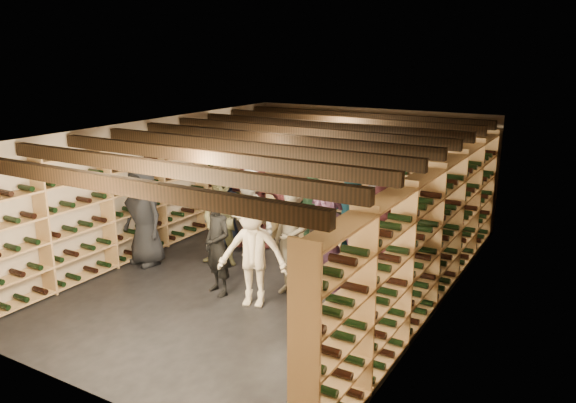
{
  "coord_description": "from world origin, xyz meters",
  "views": [
    {
      "loc": [
        4.63,
        -7.55,
        3.64
      ],
      "look_at": [
        0.1,
        0.2,
        1.2
      ],
      "focal_mm": 35.0,
      "sensor_mm": 36.0,
      "label": 1
    }
  ],
  "objects_px": {
    "crate_stack_right": "(298,225)",
    "person_9": "(250,214)",
    "person_6": "(224,208)",
    "person_11": "(326,236)",
    "person_1": "(218,246)",
    "person_7": "(291,241)",
    "person_2": "(223,220)",
    "person_5": "(253,200)",
    "crate_stack_left": "(263,217)",
    "crate_loose": "(327,247)",
    "person_4": "(351,226)",
    "person_12": "(383,230)",
    "person_3": "(253,252)",
    "person_10": "(311,207)",
    "person_0": "(144,215)",
    "person_8": "(386,250)"
  },
  "relations": [
    {
      "from": "crate_stack_right",
      "to": "person_12",
      "type": "xyz_separation_m",
      "value": [
        2.3,
        -1.42,
        0.69
      ]
    },
    {
      "from": "person_7",
      "to": "person_10",
      "type": "relative_size",
      "value": 1.04
    },
    {
      "from": "person_3",
      "to": "person_11",
      "type": "height_order",
      "value": "person_11"
    },
    {
      "from": "crate_stack_left",
      "to": "person_3",
      "type": "xyz_separation_m",
      "value": [
        1.54,
        -2.66,
        0.39
      ]
    },
    {
      "from": "person_4",
      "to": "person_8",
      "type": "xyz_separation_m",
      "value": [
        0.92,
        -0.86,
        0.04
      ]
    },
    {
      "from": "person_6",
      "to": "person_10",
      "type": "xyz_separation_m",
      "value": [
        1.56,
        0.57,
        0.11
      ]
    },
    {
      "from": "person_2",
      "to": "person_3",
      "type": "relative_size",
      "value": 0.98
    },
    {
      "from": "person_9",
      "to": "person_10",
      "type": "relative_size",
      "value": 0.95
    },
    {
      "from": "person_4",
      "to": "person_7",
      "type": "xyz_separation_m",
      "value": [
        -0.51,
        -1.02,
        -0.03
      ]
    },
    {
      "from": "crate_loose",
      "to": "person_7",
      "type": "relative_size",
      "value": 0.28
    },
    {
      "from": "person_6",
      "to": "person_7",
      "type": "distance_m",
      "value": 2.62
    },
    {
      "from": "crate_loose",
      "to": "person_10",
      "type": "xyz_separation_m",
      "value": [
        -0.31,
        -0.07,
        0.76
      ]
    },
    {
      "from": "person_11",
      "to": "crate_stack_right",
      "type": "bearing_deg",
      "value": 140.33
    },
    {
      "from": "crate_stack_left",
      "to": "person_11",
      "type": "height_order",
      "value": "person_11"
    },
    {
      "from": "crate_stack_right",
      "to": "person_9",
      "type": "relative_size",
      "value": 0.37
    },
    {
      "from": "crate_stack_left",
      "to": "crate_loose",
      "type": "xyz_separation_m",
      "value": [
        1.48,
        -0.11,
        -0.34
      ]
    },
    {
      "from": "person_1",
      "to": "person_7",
      "type": "xyz_separation_m",
      "value": [
        1.0,
        0.49,
        0.1
      ]
    },
    {
      "from": "crate_stack_left",
      "to": "crate_stack_right",
      "type": "xyz_separation_m",
      "value": [
        0.62,
        0.32,
        -0.17
      ]
    },
    {
      "from": "crate_stack_right",
      "to": "person_9",
      "type": "distance_m",
      "value": 1.47
    },
    {
      "from": "crate_loose",
      "to": "person_1",
      "type": "distance_m",
      "value": 2.65
    },
    {
      "from": "person_1",
      "to": "person_6",
      "type": "height_order",
      "value": "person_1"
    },
    {
      "from": "crate_loose",
      "to": "person_7",
      "type": "xyz_separation_m",
      "value": [
        0.37,
        -1.98,
        0.79
      ]
    },
    {
      "from": "crate_stack_right",
      "to": "person_2",
      "type": "distance_m",
      "value": 2.03
    },
    {
      "from": "person_7",
      "to": "person_12",
      "type": "bearing_deg",
      "value": 60.01
    },
    {
      "from": "person_3",
      "to": "person_6",
      "type": "bearing_deg",
      "value": 118.8
    },
    {
      "from": "person_5",
      "to": "person_8",
      "type": "bearing_deg",
      "value": -42.25
    },
    {
      "from": "person_0",
      "to": "person_8",
      "type": "height_order",
      "value": "person_8"
    },
    {
      "from": "person_7",
      "to": "person_12",
      "type": "xyz_separation_m",
      "value": [
        1.06,
        0.99,
        0.07
      ]
    },
    {
      "from": "person_6",
      "to": "person_11",
      "type": "height_order",
      "value": "person_11"
    },
    {
      "from": "person_7",
      "to": "person_9",
      "type": "height_order",
      "value": "person_7"
    },
    {
      "from": "crate_stack_right",
      "to": "person_1",
      "type": "xyz_separation_m",
      "value": [
        0.24,
        -2.9,
        0.52
      ]
    },
    {
      "from": "person_10",
      "to": "person_12",
      "type": "relative_size",
      "value": 0.9
    },
    {
      "from": "person_7",
      "to": "person_4",
      "type": "bearing_deg",
      "value": 80.24
    },
    {
      "from": "person_2",
      "to": "person_5",
      "type": "bearing_deg",
      "value": 80.93
    },
    {
      "from": "crate_stack_left",
      "to": "person_12",
      "type": "bearing_deg",
      "value": -20.65
    },
    {
      "from": "crate_stack_left",
      "to": "person_7",
      "type": "distance_m",
      "value": 2.83
    },
    {
      "from": "crate_stack_left",
      "to": "person_9",
      "type": "height_order",
      "value": "person_9"
    },
    {
      "from": "crate_stack_right",
      "to": "person_6",
      "type": "xyz_separation_m",
      "value": [
        -1.0,
        -1.07,
        0.48
      ]
    },
    {
      "from": "crate_stack_right",
      "to": "crate_loose",
      "type": "bearing_deg",
      "value": -26.03
    },
    {
      "from": "person_9",
      "to": "person_11",
      "type": "xyz_separation_m",
      "value": [
        1.79,
        -0.56,
        0.05
      ]
    },
    {
      "from": "person_1",
      "to": "person_2",
      "type": "height_order",
      "value": "person_2"
    },
    {
      "from": "person_2",
      "to": "person_9",
      "type": "xyz_separation_m",
      "value": [
        0.18,
        0.56,
        -0.0
      ]
    },
    {
      "from": "person_5",
      "to": "person_3",
      "type": "bearing_deg",
      "value": -74.58
    },
    {
      "from": "crate_stack_left",
      "to": "person_0",
      "type": "relative_size",
      "value": 0.48
    },
    {
      "from": "person_7",
      "to": "person_11",
      "type": "xyz_separation_m",
      "value": [
        0.33,
        0.5,
        -0.02
      ]
    },
    {
      "from": "person_6",
      "to": "person_12",
      "type": "height_order",
      "value": "person_12"
    },
    {
      "from": "person_11",
      "to": "person_6",
      "type": "bearing_deg",
      "value": 172.8
    },
    {
      "from": "person_6",
      "to": "person_0",
      "type": "bearing_deg",
      "value": -133.37
    },
    {
      "from": "person_10",
      "to": "person_12",
      "type": "xyz_separation_m",
      "value": [
        1.74,
        -0.92,
        0.1
      ]
    },
    {
      "from": "crate_stack_right",
      "to": "person_4",
      "type": "height_order",
      "value": "person_4"
    }
  ]
}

